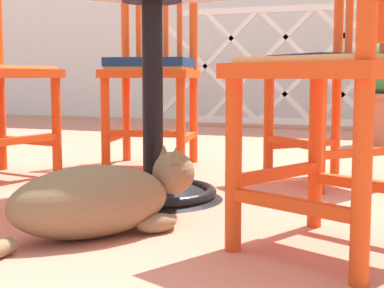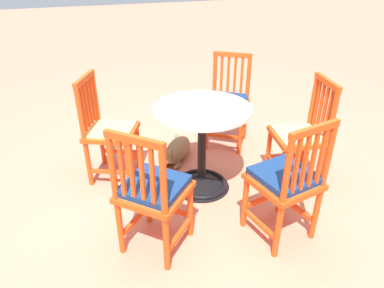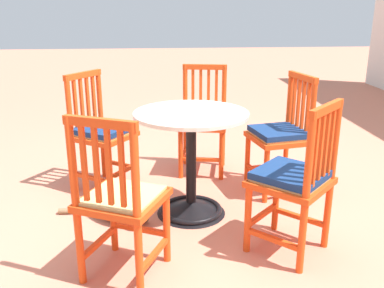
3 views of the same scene
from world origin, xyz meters
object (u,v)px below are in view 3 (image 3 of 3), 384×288
at_px(orange_chair_tucked_in, 120,201).
at_px(orange_chair_facing_out, 281,136).
at_px(orange_chair_by_planter, 294,181).
at_px(orange_chair_near_fence, 102,133).
at_px(cafe_table, 191,175).
at_px(orange_chair_at_corner, 203,123).
at_px(tabby_cat, 121,208).

xyz_separation_m(orange_chair_tucked_in, orange_chair_facing_out, (-1.01, 1.14, 0.01)).
height_order(orange_chair_by_planter, orange_chair_near_fence, same).
xyz_separation_m(cafe_table, orange_chair_near_fence, (-0.51, -0.65, 0.16)).
bearing_deg(orange_chair_at_corner, orange_chair_facing_out, 48.13).
relative_size(orange_chair_tucked_in, orange_chair_by_planter, 1.00).
bearing_deg(orange_chair_facing_out, orange_chair_at_corner, -131.87).
relative_size(orange_chair_near_fence, tabby_cat, 1.33).
bearing_deg(orange_chair_facing_out, cafe_table, -65.39).
bearing_deg(orange_chair_facing_out, orange_chair_tucked_in, -48.28).
height_order(orange_chair_tucked_in, orange_chair_facing_out, same).
distance_m(cafe_table, tabby_cat, 0.52).
height_order(cafe_table, orange_chair_facing_out, orange_chair_facing_out).
bearing_deg(orange_chair_by_planter, orange_chair_tucked_in, -80.76).
bearing_deg(orange_chair_near_fence, orange_chair_by_planter, 48.84).
xyz_separation_m(cafe_table, orange_chair_at_corner, (-0.81, 0.17, 0.15)).
relative_size(orange_chair_by_planter, tabby_cat, 1.33).
distance_m(cafe_table, orange_chair_at_corner, 0.84).
distance_m(cafe_table, orange_chair_facing_out, 0.80).
bearing_deg(orange_chair_by_planter, cafe_table, -134.36).
bearing_deg(orange_chair_by_planter, tabby_cat, -113.85).
distance_m(orange_chair_tucked_in, tabby_cat, 0.70).
bearing_deg(orange_chair_tucked_in, cafe_table, 148.28).
bearing_deg(orange_chair_near_fence, orange_chair_facing_out, 82.16).
height_order(cafe_table, orange_chair_near_fence, orange_chair_near_fence).
xyz_separation_m(cafe_table, orange_chair_by_planter, (0.53, 0.54, 0.16)).
height_order(orange_chair_at_corner, orange_chair_near_fence, same).
bearing_deg(cafe_table, orange_chair_by_planter, 45.64).
xyz_separation_m(orange_chair_tucked_in, orange_chair_near_fence, (-1.20, -0.23, 0.01)).
bearing_deg(orange_chair_tucked_in, orange_chair_near_fence, -169.29).
bearing_deg(cafe_table, tabby_cat, -80.82).
distance_m(cafe_table, orange_chair_tucked_in, 0.82).
distance_m(orange_chair_at_corner, tabby_cat, 1.15).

